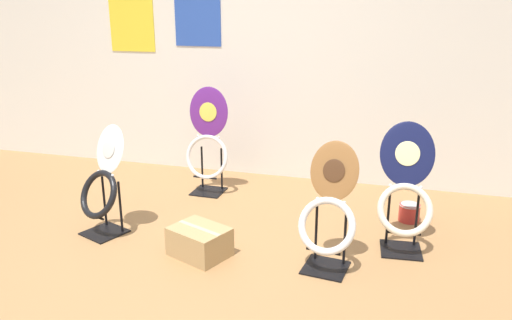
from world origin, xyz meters
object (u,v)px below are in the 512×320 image
at_px(toilet_seat_display_white_plain, 102,186).
at_px(paint_can, 409,212).
at_px(toilet_seat_display_woodgrain, 329,214).
at_px(storage_box, 200,242).
at_px(toilet_seat_display_purple_note, 208,143).
at_px(toilet_seat_display_navy_moon, 405,195).

xyz_separation_m(toilet_seat_display_white_plain, paint_can, (2.22, 0.87, -0.30)).
height_order(toilet_seat_display_woodgrain, storage_box, toilet_seat_display_woodgrain).
height_order(toilet_seat_display_white_plain, toilet_seat_display_purple_note, toilet_seat_display_purple_note).
distance_m(toilet_seat_display_woodgrain, storage_box, 0.92).
bearing_deg(toilet_seat_display_navy_moon, storage_box, -159.92).
relative_size(paint_can, storage_box, 0.36).
bearing_deg(toilet_seat_display_navy_moon, paint_can, 83.71).
bearing_deg(paint_can, toilet_seat_display_woodgrain, -119.54).
distance_m(toilet_seat_display_woodgrain, toilet_seat_display_navy_moon, 0.63).
bearing_deg(paint_can, toilet_seat_display_purple_note, 174.70).
relative_size(toilet_seat_display_woodgrain, paint_can, 4.98).
xyz_separation_m(toilet_seat_display_woodgrain, paint_can, (0.53, 0.93, -0.30)).
distance_m(toilet_seat_display_woodgrain, toilet_seat_display_purple_note, 1.67).
height_order(toilet_seat_display_white_plain, storage_box, toilet_seat_display_white_plain).
height_order(toilet_seat_display_woodgrain, toilet_seat_display_white_plain, toilet_seat_display_woodgrain).
distance_m(toilet_seat_display_navy_moon, toilet_seat_display_white_plain, 2.19).
height_order(toilet_seat_display_purple_note, paint_can, toilet_seat_display_purple_note).
height_order(toilet_seat_display_navy_moon, storage_box, toilet_seat_display_navy_moon).
height_order(toilet_seat_display_woodgrain, toilet_seat_display_purple_note, toilet_seat_display_purple_note).
distance_m(toilet_seat_display_woodgrain, toilet_seat_display_white_plain, 1.70).
height_order(toilet_seat_display_woodgrain, paint_can, toilet_seat_display_woodgrain).
relative_size(toilet_seat_display_purple_note, paint_can, 5.81).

